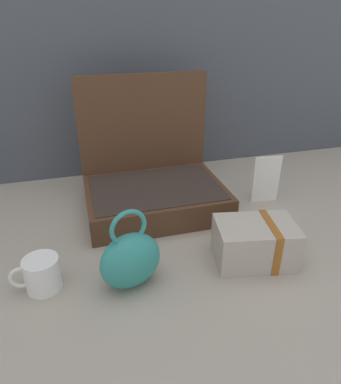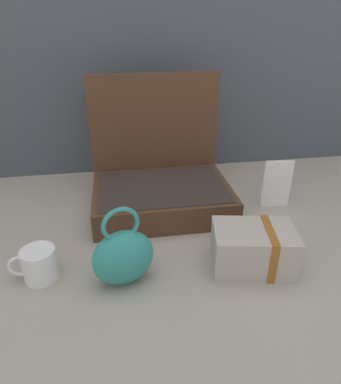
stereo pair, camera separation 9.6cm
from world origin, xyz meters
name	(u,v)px [view 2 (the right image)]	position (x,y,z in m)	size (l,w,h in m)	color
ground_plane	(169,239)	(0.00, 0.00, 0.00)	(6.00, 6.00, 0.00)	#9E9384
open_suitcase	(160,181)	(0.01, 0.22, 0.09)	(0.46, 0.35, 0.43)	#4C301E
teal_pouch_handbag	(123,256)	(-0.14, -0.16, 0.08)	(0.18, 0.13, 0.22)	teal
cream_toiletry_bag	(254,248)	(0.21, -0.16, 0.06)	(0.23, 0.18, 0.12)	#B2A899
coffee_mug	(39,264)	(-0.35, -0.12, 0.04)	(0.12, 0.09, 0.09)	white
info_card_left	(277,184)	(0.40, 0.14, 0.09)	(0.10, 0.01, 0.17)	white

